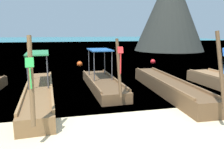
# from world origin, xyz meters

# --- Properties ---
(ground) EXTENTS (120.00, 120.00, 0.00)m
(ground) POSITION_xyz_m (0.00, 0.00, 0.00)
(ground) COLOR beige
(sea_water) EXTENTS (120.00, 120.00, 0.00)m
(sea_water) POSITION_xyz_m (0.00, 61.37, 0.00)
(sea_water) COLOR #147A89
(sea_water) RESTS_ON ground
(longtail_boat_green_ribbon) EXTENTS (1.52, 7.52, 2.79)m
(longtail_boat_green_ribbon) POSITION_xyz_m (-3.13, 3.58, 0.34)
(longtail_boat_green_ribbon) COLOR brown
(longtail_boat_green_ribbon) RESTS_ON ground
(longtail_boat_red_ribbon) EXTENTS (1.49, 5.79, 2.62)m
(longtail_boat_red_ribbon) POSITION_xyz_m (-0.16, 4.78, 0.32)
(longtail_boat_red_ribbon) COLOR brown
(longtail_boat_red_ribbon) RESTS_ON ground
(longtail_boat_blue_ribbon) EXTENTS (1.29, 7.38, 2.90)m
(longtail_boat_blue_ribbon) POSITION_xyz_m (2.68, 3.33, 0.33)
(longtail_boat_blue_ribbon) COLOR brown
(longtail_boat_blue_ribbon) RESTS_ON ground
(karst_rock) EXTENTS (11.19, 10.54, 12.46)m
(karst_rock) POSITION_xyz_m (14.46, 25.56, 5.92)
(karst_rock) COLOR #2D302B
(karst_rock) RESTS_ON ground
(mooring_buoy_near) EXTENTS (0.44, 0.44, 0.44)m
(mooring_buoy_near) POSITION_xyz_m (5.85, 12.30, 0.23)
(mooring_buoy_near) COLOR red
(mooring_buoy_near) RESTS_ON sea_water
(mooring_buoy_far) EXTENTS (0.46, 0.46, 0.46)m
(mooring_buoy_far) POSITION_xyz_m (-0.71, 12.28, 0.23)
(mooring_buoy_far) COLOR #EA5119
(mooring_buoy_far) RESTS_ON sea_water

